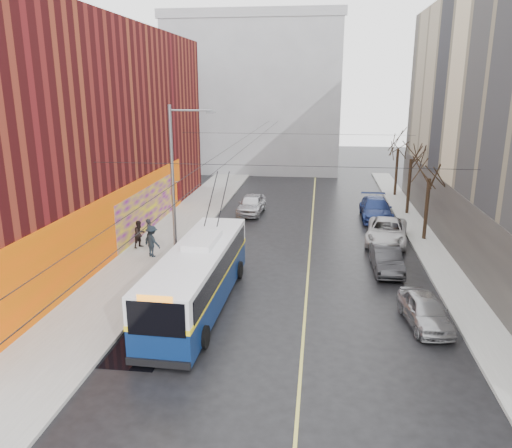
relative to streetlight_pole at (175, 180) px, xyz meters
The scene contains 22 objects.
ground 12.70m from the streetlight_pole, 58.46° to the right, with size 140.00×140.00×0.00m, color black.
sidewalk_left 5.50m from the streetlight_pole, 132.95° to the left, with size 4.00×60.00×0.15m, color gray.
sidewalk_right 16.00m from the streetlight_pole, ahead, with size 2.00×60.00×0.15m, color gray.
lane_line 9.89m from the streetlight_pole, 27.64° to the left, with size 0.12×50.00×0.01m, color #BFB74C.
building_left 10.84m from the streetlight_pole, 157.92° to the left, with size 12.11×36.00×14.00m.
building_far 35.24m from the streetlight_pole, 89.77° to the left, with size 20.50×12.10×18.00m.
streetlight_pole is the anchor object (origin of this frame).
catenary_wires 6.14m from the streetlight_pole, 52.95° to the left, with size 18.00×60.00×0.22m.
tree_near 16.28m from the streetlight_pole, 21.62° to the left, with size 3.20×3.20×6.40m.
tree_mid 19.96m from the streetlight_pole, 40.65° to the left, with size 3.20×3.20×6.68m.
tree_far 25.09m from the streetlight_pole, 52.88° to the left, with size 3.20×3.20×6.57m.
puddle 11.39m from the streetlight_pole, 84.01° to the right, with size 2.51×2.92×0.01m, color black.
pigeons_flying 4.81m from the streetlight_pole, ahead, with size 1.68×3.65×1.67m.
trolleybus 7.33m from the streetlight_pole, 65.86° to the right, with size 2.91×11.57×5.44m.
parked_car_a 14.96m from the streetlight_pole, 27.26° to the right, with size 1.60×3.97×1.35m, color #9B9C9F.
parked_car_b 12.64m from the streetlight_pole, ahead, with size 1.47×4.22×1.39m, color #28282B.
parked_car_c 14.23m from the streetlight_pole, 22.61° to the left, with size 2.54×5.51×1.53m, color #B9B9BB.
parked_car_d 17.32m from the streetlight_pole, 42.11° to the left, with size 2.28×5.60×1.62m, color navy.
following_car 12.74m from the streetlight_pole, 76.96° to the left, with size 1.85×4.61×1.57m, color silver.
pedestrian_a 5.06m from the streetlight_pole, 138.49° to the left, with size 0.64×0.42×1.76m, color black.
pedestrian_b 5.16m from the streetlight_pole, 149.49° to the left, with size 0.84×0.66×1.74m, color black.
pedestrian_c 4.10m from the streetlight_pole, behind, with size 1.23×0.70×1.90m, color black.
Camera 1 is at (1.93, -16.99, 9.99)m, focal length 35.00 mm.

